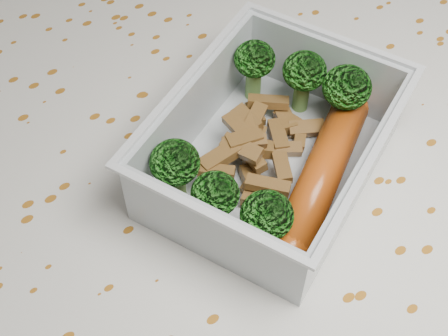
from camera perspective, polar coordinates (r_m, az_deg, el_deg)
dining_table at (r=0.57m, az=0.63°, el=-7.13°), size 1.40×0.90×0.75m
tablecloth at (r=0.52m, az=0.68°, el=-4.38°), size 1.46×0.96×0.19m
lunch_container at (r=0.48m, az=4.40°, el=1.42°), size 0.25×0.22×0.07m
broccoli_florets at (r=0.47m, az=3.90°, el=3.55°), size 0.19×0.16×0.06m
meat_pile at (r=0.49m, az=3.11°, el=2.00°), size 0.12×0.10×0.03m
sausage at (r=0.48m, az=8.98°, el=-0.47°), size 0.15×0.10×0.03m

